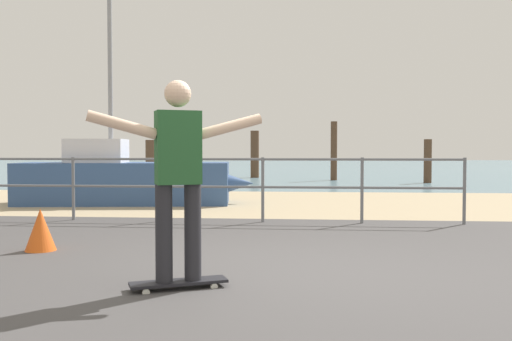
# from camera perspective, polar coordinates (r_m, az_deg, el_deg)

# --- Properties ---
(ground_plane) EXTENTS (24.00, 10.00, 0.04)m
(ground_plane) POSITION_cam_1_polar(r_m,az_deg,el_deg) (4.24, 2.03, -13.78)
(ground_plane) COLOR #474444
(ground_plane) RESTS_ON ground
(beach_strip) EXTENTS (24.00, 6.00, 0.04)m
(beach_strip) POSITION_cam_1_polar(r_m,az_deg,el_deg) (12.13, 3.99, -3.39)
(beach_strip) COLOR tan
(beach_strip) RESTS_ON ground
(sea_surface) EXTENTS (72.00, 50.00, 0.04)m
(sea_surface) POSITION_cam_1_polar(r_m,az_deg,el_deg) (40.09, 4.70, 0.45)
(sea_surface) COLOR slate
(sea_surface) RESTS_ON ground
(railing_fence) EXTENTS (10.95, 0.05, 1.05)m
(railing_fence) POSITION_cam_1_polar(r_m,az_deg,el_deg) (9.19, -13.98, -0.86)
(railing_fence) COLOR slate
(railing_fence) RESTS_ON ground
(sailboat) EXTENTS (5.04, 1.90, 4.43)m
(sailboat) POSITION_cam_1_polar(r_m,az_deg,el_deg) (12.04, -12.66, -1.01)
(sailboat) COLOR #335184
(sailboat) RESTS_ON ground
(skateboard) EXTENTS (0.81, 0.51, 0.08)m
(skateboard) POSITION_cam_1_polar(r_m,az_deg,el_deg) (4.67, -8.02, -11.45)
(skateboard) COLOR black
(skateboard) RESTS_ON ground
(skateboarder) EXTENTS (1.36, 0.67, 1.65)m
(skateboarder) POSITION_cam_1_polar(r_m,az_deg,el_deg) (4.54, -8.08, 0.27)
(skateboarder) COLOR #26262B
(skateboarder) RESTS_ON skateboard
(groyne_post_0) EXTENTS (0.35, 0.35, 1.51)m
(groyne_post_0) POSITION_cam_1_polar(r_m,az_deg,el_deg) (19.15, -10.87, 0.87)
(groyne_post_0) COLOR #513826
(groyne_post_0) RESTS_ON ground
(groyne_post_1) EXTENTS (0.35, 0.35, 1.98)m
(groyne_post_1) POSITION_cam_1_polar(r_m,az_deg,el_deg) (22.93, -0.13, 1.68)
(groyne_post_1) COLOR #513826
(groyne_post_1) RESTS_ON ground
(groyne_post_2) EXTENTS (0.25, 0.25, 2.26)m
(groyne_post_2) POSITION_cam_1_polar(r_m,az_deg,el_deg) (21.12, 8.08, 2.00)
(groyne_post_2) COLOR #513826
(groyne_post_2) RESTS_ON ground
(groyne_post_3) EXTENTS (0.27, 0.27, 1.55)m
(groyne_post_3) POSITION_cam_1_polar(r_m,az_deg,el_deg) (20.13, 17.39, 0.91)
(groyne_post_3) COLOR #513826
(groyne_post_3) RESTS_ON ground
(traffic_cone) EXTENTS (0.36, 0.36, 0.50)m
(traffic_cone) POSITION_cam_1_polar(r_m,az_deg,el_deg) (6.74, -21.46, -5.81)
(traffic_cone) COLOR #E55919
(traffic_cone) RESTS_ON ground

